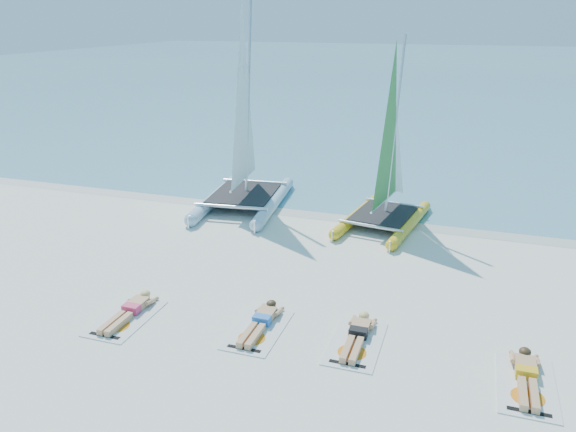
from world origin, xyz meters
name	(u,v)px	position (x,y,z in m)	size (l,w,h in m)	color
ground	(282,287)	(0.00, 0.00, 0.00)	(140.00, 140.00, 0.00)	silver
sea	(447,67)	(0.00, 63.00, 0.01)	(140.00, 115.00, 0.01)	#77BAC7
wet_sand_strip	(336,214)	(0.00, 5.50, 0.00)	(140.00, 1.40, 0.01)	silver
catamaran_blue	(244,144)	(-3.24, 5.49, 2.13)	(3.07, 5.47, 7.13)	#A6BFDA
catamaran_yellow	(390,164)	(1.67, 5.45, 1.84)	(2.65, 4.69, 5.84)	yellow
towel_a	(126,318)	(-2.70, -2.50, 0.01)	(1.00, 1.85, 0.02)	silver
sunbather_a	(130,310)	(-2.70, -2.31, 0.12)	(0.37, 1.73, 0.26)	tan
towel_b	(258,330)	(0.18, -2.04, 0.01)	(1.00, 1.85, 0.02)	silver
sunbather_b	(261,321)	(0.18, -1.85, 0.12)	(0.37, 1.73, 0.26)	tan
towel_c	(356,343)	(2.21, -1.90, 0.01)	(1.00, 1.85, 0.02)	silver
sunbather_c	(358,334)	(2.21, -1.71, 0.12)	(0.37, 1.73, 0.26)	tan
towel_d	(526,386)	(5.35, -2.27, 0.01)	(1.00, 1.85, 0.02)	silver
sunbather_d	(526,374)	(5.35, -2.08, 0.12)	(0.37, 1.73, 0.26)	tan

